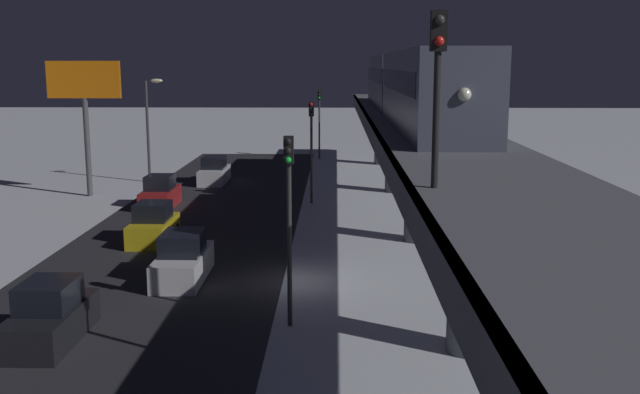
% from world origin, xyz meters
% --- Properties ---
extents(ground_plane, '(240.00, 240.00, 0.00)m').
position_xyz_m(ground_plane, '(0.00, 0.00, 0.00)').
color(ground_plane, silver).
extents(avenue_asphalt, '(11.00, 84.71, 0.01)m').
position_xyz_m(avenue_asphalt, '(5.85, 0.00, 0.00)').
color(avenue_asphalt, '#28282D').
rests_on(avenue_asphalt, ground_plane).
extents(elevated_railway, '(5.00, 84.71, 5.85)m').
position_xyz_m(elevated_railway, '(-5.79, 0.00, 5.03)').
color(elevated_railway, slate).
rests_on(elevated_railway, ground_plane).
extents(subway_train, '(2.94, 36.87, 3.40)m').
position_xyz_m(subway_train, '(-5.88, -13.60, 7.63)').
color(subway_train, '#4C5160').
rests_on(subway_train, elevated_railway).
extents(rail_signal, '(0.36, 0.41, 4.00)m').
position_xyz_m(rail_signal, '(-4.05, 11.61, 8.58)').
color(rail_signal, black).
rests_on(rail_signal, elevated_railway).
extents(sedan_yellow, '(1.91, 4.01, 1.97)m').
position_xyz_m(sedan_yellow, '(7.25, -6.58, 0.78)').
color(sedan_yellow, gold).
rests_on(sedan_yellow, ground_plane).
extents(sedan_black, '(1.80, 4.22, 1.97)m').
position_xyz_m(sedan_black, '(7.25, 6.55, 0.80)').
color(sedan_black, black).
rests_on(sedan_black, ground_plane).
extents(sedan_white, '(1.80, 4.57, 1.97)m').
position_xyz_m(sedan_white, '(7.25, -24.77, 0.80)').
color(sedan_white, silver).
rests_on(sedan_white, ground_plane).
extents(sedan_red, '(1.80, 4.02, 1.97)m').
position_xyz_m(sedan_red, '(9.05, -15.45, 0.80)').
color(sedan_red, '#A51E1E').
rests_on(sedan_red, ground_plane).
extents(sedan_white_2, '(1.80, 4.50, 1.97)m').
position_xyz_m(sedan_white_2, '(4.45, -0.24, 0.80)').
color(sedan_white_2, silver).
rests_on(sedan_white_2, ground_plane).
extents(traffic_light_near, '(0.32, 0.44, 6.40)m').
position_xyz_m(traffic_light_near, '(-0.25, 5.01, 4.20)').
color(traffic_light_near, '#2D2D2D').
rests_on(traffic_light_near, ground_plane).
extents(traffic_light_mid, '(0.32, 0.44, 6.40)m').
position_xyz_m(traffic_light_mid, '(-0.25, -16.85, 4.20)').
color(traffic_light_mid, '#2D2D2D').
rests_on(traffic_light_mid, ground_plane).
extents(traffic_light_far, '(0.32, 0.44, 6.40)m').
position_xyz_m(traffic_light_far, '(-0.25, -38.71, 4.20)').
color(traffic_light_far, '#2D2D2D').
rests_on(traffic_light_far, ground_plane).
extents(commercial_billboard, '(4.80, 0.36, 8.90)m').
position_xyz_m(commercial_billboard, '(14.67, -19.10, 6.83)').
color(commercial_billboard, '#4C4C51').
rests_on(commercial_billboard, ground_plane).
extents(street_lamp_far, '(1.35, 0.44, 7.65)m').
position_xyz_m(street_lamp_far, '(11.93, -25.00, 4.81)').
color(street_lamp_far, '#38383D').
rests_on(street_lamp_far, ground_plane).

